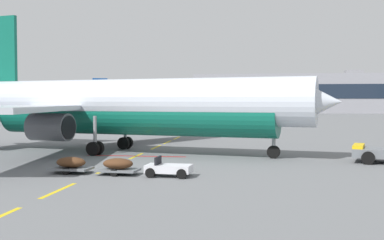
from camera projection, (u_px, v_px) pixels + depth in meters
The scene contains 6 objects.
ground at pixel (372, 141), 51.71m from camera, with size 400.00×400.00×0.00m, color slate.
apron_paint_markings at pixel (172, 140), 52.08m from camera, with size 8.00×94.21×0.01m.
airliner_foreground at pixel (126, 106), 39.48m from camera, with size 34.67×33.99×12.20m.
airliner_far_center at pixel (54, 106), 107.96m from camera, with size 26.20×24.60×9.83m.
baggage_train at pixel (119, 166), 27.63m from camera, with size 8.67×2.07×1.14m.
terminal_satellite at pixel (316, 94), 175.47m from camera, with size 90.10×19.69×15.84m.
Camera 1 is at (27.66, -13.90, 4.34)m, focal length 43.88 mm.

